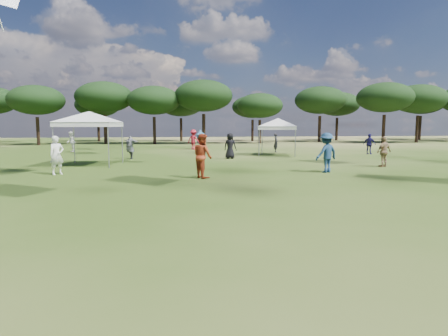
{
  "coord_description": "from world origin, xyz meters",
  "views": [
    {
      "loc": [
        -0.85,
        -0.66,
        2.27
      ],
      "look_at": [
        -0.1,
        4.45,
        1.68
      ],
      "focal_mm": 30.0,
      "sensor_mm": 36.0,
      "label": 1
    }
  ],
  "objects": [
    {
      "name": "tent_left",
      "position": [
        -5.26,
        21.25,
        2.9
      ],
      "size": [
        6.12,
        6.12,
        3.32
      ],
      "rotation": [
        0.0,
        0.0,
        -0.13
      ],
      "color": "gray",
      "rests_on": "ground"
    },
    {
      "name": "festival_crowd",
      "position": [
        -1.63,
        25.3,
        0.88
      ],
      "size": [
        30.83,
        21.31,
        1.91
      ],
      "color": "#AB1C2B",
      "rests_on": "ground"
    },
    {
      "name": "tree_line",
      "position": [
        2.39,
        47.41,
        5.42
      ],
      "size": [
        108.78,
        17.63,
        7.77
      ],
      "color": "black",
      "rests_on": "ground"
    },
    {
      "name": "tent_right",
      "position": [
        7.23,
        26.62,
        2.64
      ],
      "size": [
        5.29,
        5.29,
        3.07
      ],
      "rotation": [
        0.0,
        0.0,
        -0.33
      ],
      "color": "gray",
      "rests_on": "ground"
    }
  ]
}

